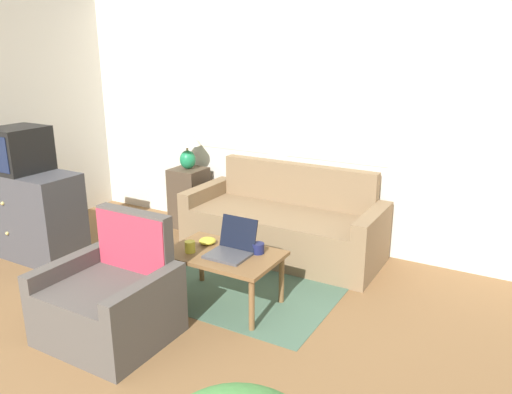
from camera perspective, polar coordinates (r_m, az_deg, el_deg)
name	(u,v)px	position (r m, az deg, el deg)	size (l,w,h in m)	color
wall_back	(285,116)	(5.23, 3.37, 9.18)	(6.15, 0.06, 2.60)	silver
rug	(258,276)	(4.59, 0.27, -8.99)	(1.61, 1.78, 0.01)	#476651
couch	(285,226)	(5.02, 3.32, -3.37)	(1.95, 0.81, 0.86)	#846B4C
armchair	(113,301)	(3.77, -15.99, -11.36)	(0.84, 0.73, 0.87)	#514C47
tv_dresser	(28,213)	(5.39, -24.60, -1.71)	(1.16, 0.50, 0.86)	#424247
television	(19,149)	(5.24, -25.48, 4.93)	(0.43, 0.49, 0.42)	black
side_table	(189,198)	(5.76, -7.65, -0.06)	(0.36, 0.36, 0.68)	#4C3D2D
table_lamp	(187,142)	(5.61, -7.91, 6.27)	(0.31, 0.31, 0.48)	#1E8451
coffee_table	(224,259)	(3.99, -3.72, -7.06)	(0.89, 0.58, 0.44)	brown
laptop	(232,247)	(3.92, -2.78, -5.72)	(0.32, 0.33, 0.27)	#47474C
cup_navy	(258,248)	(3.94, 0.23, -5.87)	(0.10, 0.10, 0.08)	#191E4C
cup_yellow	(190,247)	(3.99, -7.55, -5.66)	(0.08, 0.08, 0.09)	gold
snack_bowl	(207,241)	(4.14, -5.57, -5.01)	(0.14, 0.14, 0.05)	gold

